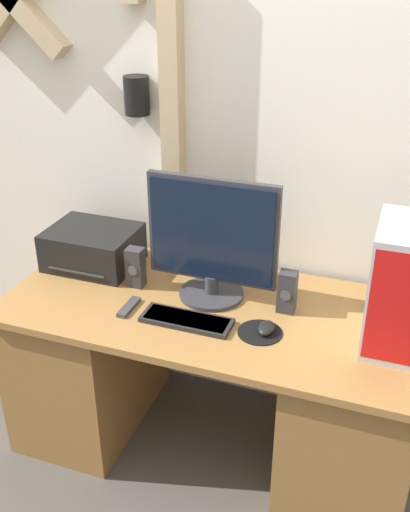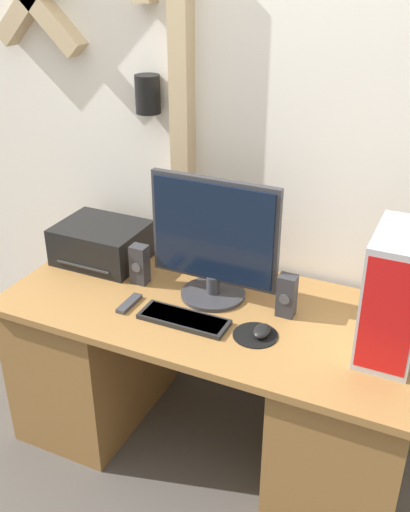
{
  "view_description": "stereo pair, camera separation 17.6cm",
  "coord_description": "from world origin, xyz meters",
  "px_view_note": "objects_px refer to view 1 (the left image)",
  "views": [
    {
      "loc": [
        0.64,
        -1.49,
        1.96
      ],
      "look_at": [
        -0.03,
        0.38,
        0.93
      ],
      "focal_mm": 42.0,
      "sensor_mm": 36.0,
      "label": 1
    },
    {
      "loc": [
        0.81,
        -1.42,
        1.96
      ],
      "look_at": [
        -0.03,
        0.38,
        0.93
      ],
      "focal_mm": 42.0,
      "sensor_mm": 36.0,
      "label": 2
    }
  ],
  "objects_px": {
    "mouse": "(266,328)",
    "speaker_right": "(287,292)",
    "printer": "(93,247)",
    "computer_tower": "(397,286)",
    "speaker_left": "(136,267)",
    "remote_control": "(129,307)",
    "keyboard": "(187,320)",
    "monitor": "(212,239)"
  },
  "relations": [
    {
      "from": "mouse",
      "to": "speaker_right",
      "type": "bearing_deg",
      "value": 78.59
    },
    {
      "from": "mouse",
      "to": "speaker_left",
      "type": "xyz_separation_m",
      "value": [
        -0.59,
        0.15,
        0.06
      ]
    },
    {
      "from": "keyboard",
      "to": "printer",
      "type": "xyz_separation_m",
      "value": [
        -0.55,
        0.29,
        0.07
      ]
    },
    {
      "from": "keyboard",
      "to": "speaker_right",
      "type": "bearing_deg",
      "value": 31.71
    },
    {
      "from": "mouse",
      "to": "speaker_right",
      "type": "distance_m",
      "value": 0.18
    },
    {
      "from": "monitor",
      "to": "speaker_right",
      "type": "distance_m",
      "value": 0.35
    },
    {
      "from": "computer_tower",
      "to": "remote_control",
      "type": "xyz_separation_m",
      "value": [
        -0.96,
        -0.12,
        -0.22
      ]
    },
    {
      "from": "monitor",
      "to": "speaker_right",
      "type": "relative_size",
      "value": 3.08
    },
    {
      "from": "monitor",
      "to": "speaker_left",
      "type": "bearing_deg",
      "value": -174.13
    },
    {
      "from": "keyboard",
      "to": "mouse",
      "type": "height_order",
      "value": "mouse"
    },
    {
      "from": "mouse",
      "to": "speaker_right",
      "type": "relative_size",
      "value": 0.55
    },
    {
      "from": "remote_control",
      "to": "speaker_right",
      "type": "bearing_deg",
      "value": 18.62
    },
    {
      "from": "monitor",
      "to": "speaker_right",
      "type": "xyz_separation_m",
      "value": [
        0.31,
        -0.01,
        -0.16
      ]
    },
    {
      "from": "speaker_left",
      "to": "speaker_right",
      "type": "relative_size",
      "value": 1.0
    },
    {
      "from": "keyboard",
      "to": "computer_tower",
      "type": "relative_size",
      "value": 0.76
    },
    {
      "from": "monitor",
      "to": "remote_control",
      "type": "distance_m",
      "value": 0.41
    },
    {
      "from": "keyboard",
      "to": "remote_control",
      "type": "height_order",
      "value": "keyboard"
    },
    {
      "from": "mouse",
      "to": "computer_tower",
      "type": "relative_size",
      "value": 0.21
    },
    {
      "from": "printer",
      "to": "speaker_left",
      "type": "distance_m",
      "value": 0.27
    },
    {
      "from": "monitor",
      "to": "keyboard",
      "type": "xyz_separation_m",
      "value": [
        -0.02,
        -0.22,
        -0.24
      ]
    },
    {
      "from": "mouse",
      "to": "speaker_left",
      "type": "distance_m",
      "value": 0.61
    },
    {
      "from": "computer_tower",
      "to": "printer",
      "type": "xyz_separation_m",
      "value": [
        -1.26,
        0.15,
        -0.14
      ]
    },
    {
      "from": "computer_tower",
      "to": "speaker_right",
      "type": "distance_m",
      "value": 0.42
    },
    {
      "from": "printer",
      "to": "computer_tower",
      "type": "bearing_deg",
      "value": -6.86
    },
    {
      "from": "speaker_left",
      "to": "monitor",
      "type": "bearing_deg",
      "value": 5.87
    },
    {
      "from": "printer",
      "to": "speaker_right",
      "type": "xyz_separation_m",
      "value": [
        0.88,
        -0.08,
        0.0
      ]
    },
    {
      "from": "monitor",
      "to": "computer_tower",
      "type": "distance_m",
      "value": 0.7
    },
    {
      "from": "monitor",
      "to": "speaker_left",
      "type": "relative_size",
      "value": 3.08
    },
    {
      "from": "computer_tower",
      "to": "keyboard",
      "type": "bearing_deg",
      "value": -169.3
    },
    {
      "from": "computer_tower",
      "to": "speaker_left",
      "type": "relative_size",
      "value": 2.67
    },
    {
      "from": "monitor",
      "to": "mouse",
      "type": "relative_size",
      "value": 5.6
    },
    {
      "from": "computer_tower",
      "to": "printer",
      "type": "bearing_deg",
      "value": 173.14
    },
    {
      "from": "speaker_right",
      "to": "printer",
      "type": "bearing_deg",
      "value": 174.54
    },
    {
      "from": "keyboard",
      "to": "speaker_right",
      "type": "height_order",
      "value": "speaker_right"
    },
    {
      "from": "keyboard",
      "to": "speaker_right",
      "type": "relative_size",
      "value": 2.04
    },
    {
      "from": "computer_tower",
      "to": "mouse",
      "type": "bearing_deg",
      "value": -166.54
    },
    {
      "from": "computer_tower",
      "to": "speaker_left",
      "type": "height_order",
      "value": "computer_tower"
    },
    {
      "from": "speaker_right",
      "to": "keyboard",
      "type": "bearing_deg",
      "value": -148.29
    },
    {
      "from": "printer",
      "to": "mouse",
      "type": "bearing_deg",
      "value": -16.68
    },
    {
      "from": "remote_control",
      "to": "mouse",
      "type": "bearing_deg",
      "value": 2.58
    },
    {
      "from": "printer",
      "to": "monitor",
      "type": "bearing_deg",
      "value": -7.03
    },
    {
      "from": "computer_tower",
      "to": "speaker_right",
      "type": "height_order",
      "value": "computer_tower"
    }
  ]
}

